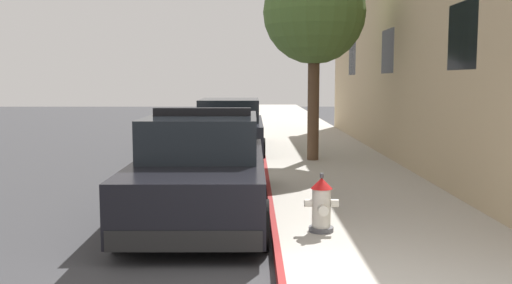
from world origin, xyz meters
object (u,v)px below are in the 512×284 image
(fire_hydrant, at_px, (321,205))
(street_tree, at_px, (314,14))
(police_cruiser, at_px, (203,169))
(parked_car_silver_ahead, at_px, (230,128))

(fire_hydrant, distance_m, street_tree, 7.31)
(police_cruiser, height_order, fire_hydrant, police_cruiser)
(police_cruiser, distance_m, fire_hydrant, 2.21)
(parked_car_silver_ahead, relative_size, fire_hydrant, 6.37)
(parked_car_silver_ahead, height_order, street_tree, street_tree)
(parked_car_silver_ahead, bearing_deg, street_tree, -47.13)
(fire_hydrant, height_order, street_tree, street_tree)
(police_cruiser, bearing_deg, parked_car_silver_ahead, 89.15)
(police_cruiser, distance_m, parked_car_silver_ahead, 7.41)
(street_tree, bearing_deg, fire_hydrant, -95.06)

